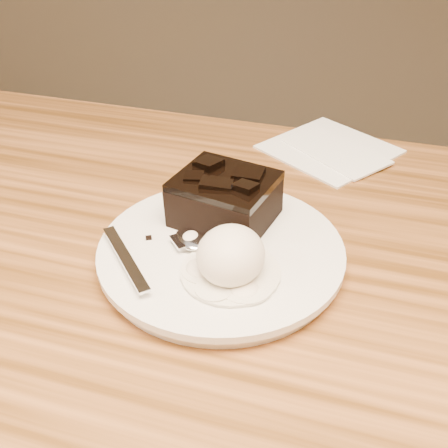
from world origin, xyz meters
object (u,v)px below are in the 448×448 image
(spoon, at_px, (191,240))
(napkin, at_px, (329,148))
(plate, at_px, (221,254))
(ice_cream_scoop, at_px, (231,255))
(brownie, at_px, (225,202))

(spoon, relative_size, napkin, 1.08)
(plate, relative_size, ice_cream_scoop, 3.68)
(plate, height_order, ice_cream_scoop, ice_cream_scoop)
(plate, height_order, napkin, plate)
(brownie, relative_size, napkin, 0.64)
(ice_cream_scoop, height_order, spoon, ice_cream_scoop)
(plate, bearing_deg, brownie, 102.40)
(plate, xyz_separation_m, ice_cream_scoop, (0.02, -0.04, 0.03))
(plate, relative_size, brownie, 2.54)
(brownie, bearing_deg, spoon, -110.97)
(plate, bearing_deg, ice_cream_scoop, -61.08)
(brownie, xyz_separation_m, ice_cream_scoop, (0.03, -0.08, -0.00))
(ice_cream_scoop, relative_size, napkin, 0.44)
(plate, distance_m, brownie, 0.06)
(brownie, relative_size, spoon, 0.60)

